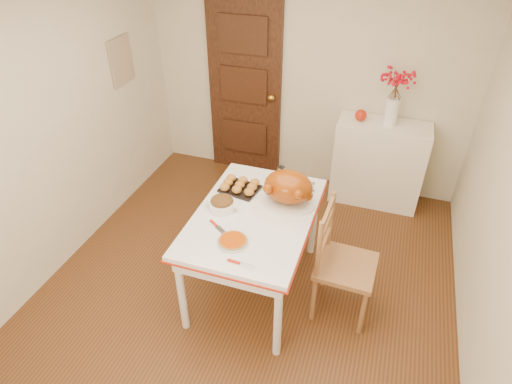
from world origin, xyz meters
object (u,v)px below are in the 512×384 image
(sideboard, at_px, (378,163))
(pumpkin_pie, at_px, (233,241))
(kitchen_table, at_px, (254,252))
(turkey_platter, at_px, (288,188))
(chair_oak, at_px, (347,264))

(sideboard, relative_size, pumpkin_pie, 4.26)
(kitchen_table, xyz_separation_m, turkey_platter, (0.21, 0.23, 0.55))
(kitchen_table, distance_m, chair_oak, 0.77)
(kitchen_table, relative_size, turkey_platter, 2.93)
(sideboard, relative_size, turkey_platter, 2.04)
(kitchen_table, bearing_deg, chair_oak, -0.59)
(pumpkin_pie, bearing_deg, chair_oak, 24.42)
(sideboard, bearing_deg, kitchen_table, -116.80)
(chair_oak, relative_size, turkey_platter, 2.23)
(turkey_platter, bearing_deg, pumpkin_pie, -93.18)
(pumpkin_pie, bearing_deg, turkey_platter, 67.55)
(turkey_platter, xyz_separation_m, pumpkin_pie, (-0.25, -0.60, -0.12))
(sideboard, relative_size, chair_oak, 0.92)
(chair_oak, relative_size, pumpkin_pie, 4.64)
(sideboard, bearing_deg, chair_oak, -92.78)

